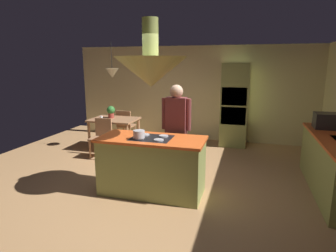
{
  "coord_description": "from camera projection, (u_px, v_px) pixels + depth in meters",
  "views": [
    {
      "loc": [
        1.45,
        -4.33,
        2.07
      ],
      "look_at": [
        0.1,
        0.4,
        1.0
      ],
      "focal_mm": 30.53,
      "sensor_mm": 36.0,
      "label": 1
    }
  ],
  "objects": [
    {
      "name": "ground",
      "position": [
        156.0,
        187.0,
        4.89
      ],
      "size": [
        8.16,
        8.16,
        0.0
      ],
      "primitive_type": "plane",
      "color": "#AD7F51"
    },
    {
      "name": "wall_back",
      "position": [
        195.0,
        93.0,
        7.86
      ],
      "size": [
        6.8,
        0.1,
        2.55
      ],
      "primitive_type": "cube",
      "color": "beige",
      "rests_on": "ground"
    },
    {
      "name": "kitchen_island",
      "position": [
        152.0,
        165.0,
        4.61
      ],
      "size": [
        1.7,
        0.79,
        0.95
      ],
      "color": "#8C934C",
      "rests_on": "ground"
    },
    {
      "name": "counter_run_right",
      "position": [
        335.0,
        165.0,
        4.6
      ],
      "size": [
        0.73,
        2.37,
        0.93
      ],
      "color": "#8C934C",
      "rests_on": "ground"
    },
    {
      "name": "oven_tower",
      "position": [
        234.0,
        105.0,
        7.24
      ],
      "size": [
        0.66,
        0.62,
        2.09
      ],
      "color": "#8C934C",
      "rests_on": "ground"
    },
    {
      "name": "dining_table",
      "position": [
        114.0,
        123.0,
        6.99
      ],
      "size": [
        1.11,
        0.84,
        0.76
      ],
      "color": "#A4714D",
      "rests_on": "ground"
    },
    {
      "name": "person_at_island",
      "position": [
        176.0,
        126.0,
        5.06
      ],
      "size": [
        0.53,
        0.23,
        1.72
      ],
      "color": "tan",
      "rests_on": "ground"
    },
    {
      "name": "range_hood",
      "position": [
        151.0,
        70.0,
        4.28
      ],
      "size": [
        1.1,
        1.1,
        1.0
      ],
      "color": "#8C934C"
    },
    {
      "name": "pendant_light_over_table",
      "position": [
        112.0,
        73.0,
        6.74
      ],
      "size": [
        0.32,
        0.32,
        0.82
      ],
      "color": "beige"
    },
    {
      "name": "chair_facing_island",
      "position": [
        102.0,
        135.0,
        6.43
      ],
      "size": [
        0.4,
        0.4,
        0.87
      ],
      "color": "#A4714D",
      "rests_on": "ground"
    },
    {
      "name": "chair_by_back_wall",
      "position": [
        125.0,
        124.0,
        7.63
      ],
      "size": [
        0.4,
        0.4,
        0.87
      ],
      "rotation": [
        0.0,
        0.0,
        3.14
      ],
      "color": "#A4714D",
      "rests_on": "ground"
    },
    {
      "name": "potted_plant_on_table",
      "position": [
        111.0,
        111.0,
        7.03
      ],
      "size": [
        0.2,
        0.2,
        0.3
      ],
      "color": "#99382D",
      "rests_on": "dining_table"
    },
    {
      "name": "cup_on_table",
      "position": [
        101.0,
        118.0,
        6.83
      ],
      "size": [
        0.07,
        0.07,
        0.09
      ],
      "primitive_type": "cylinder",
      "color": "white",
      "rests_on": "dining_table"
    },
    {
      "name": "microwave_on_counter",
      "position": [
        328.0,
        121.0,
        5.13
      ],
      "size": [
        0.46,
        0.36,
        0.28
      ],
      "primitive_type": "cube",
      "color": "#232326",
      "rests_on": "counter_run_right"
    },
    {
      "name": "cooking_pot_on_cooktop",
      "position": [
        139.0,
        134.0,
        4.41
      ],
      "size": [
        0.18,
        0.18,
        0.12
      ],
      "primitive_type": "cylinder",
      "color": "#B2B2B7",
      "rests_on": "kitchen_island"
    }
  ]
}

